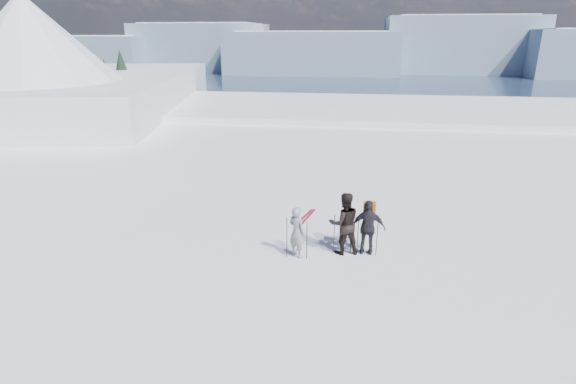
% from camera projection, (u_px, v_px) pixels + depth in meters
% --- Properties ---
extents(lake_basin, '(820.00, 820.00, 71.62)m').
position_uv_depth(lake_basin, '(352.00, 179.00, 42.44)').
color(lake_basin, white).
rests_on(lake_basin, ground).
extents(far_mountain_range, '(770.00, 110.00, 53.00)m').
position_uv_depth(far_mountain_range, '(386.00, 49.00, 435.25)').
color(far_mountain_range, slate).
rests_on(far_mountain_range, ground).
extents(near_ridge, '(31.37, 35.68, 25.62)m').
position_uv_depth(near_ridge, '(81.00, 141.00, 44.32)').
color(near_ridge, white).
rests_on(near_ridge, ground).
extents(skier_grey, '(0.71, 0.67, 1.64)m').
position_uv_depth(skier_grey, '(297.00, 232.00, 13.69)').
color(skier_grey, gray).
rests_on(skier_grey, ground).
extents(skier_dark, '(1.15, 1.00, 2.00)m').
position_uv_depth(skier_dark, '(344.00, 223.00, 13.87)').
color(skier_dark, black).
rests_on(skier_dark, ground).
extents(skier_pack, '(1.07, 0.50, 1.78)m').
position_uv_depth(skier_pack, '(368.00, 228.00, 13.82)').
color(skier_pack, black).
rests_on(skier_pack, ground).
extents(backpack, '(0.39, 0.24, 0.55)m').
position_uv_depth(backpack, '(371.00, 189.00, 13.66)').
color(backpack, '#C25912').
rests_on(backpack, skier_pack).
extents(ski_poles, '(2.76, 0.56, 1.36)m').
position_uv_depth(ski_poles, '(336.00, 237.00, 13.81)').
color(ski_poles, black).
rests_on(ski_poles, ground).
extents(skis_loose, '(0.65, 1.68, 0.03)m').
position_uv_depth(skis_loose, '(306.00, 217.00, 16.87)').
color(skis_loose, black).
rests_on(skis_loose, ground).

